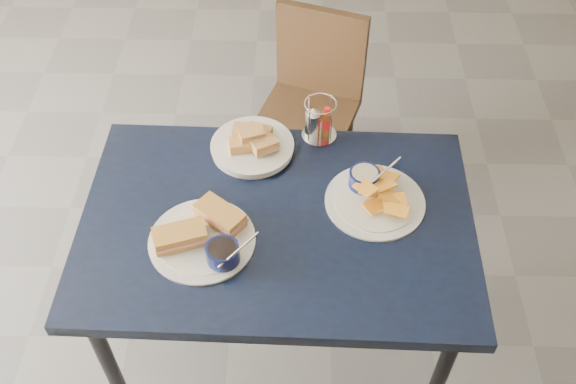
{
  "coord_description": "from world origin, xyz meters",
  "views": [
    {
      "loc": [
        0.24,
        -1.16,
        2.15
      ],
      "look_at": [
        0.22,
        0.02,
        0.82
      ],
      "focal_mm": 40.0,
      "sensor_mm": 36.0,
      "label": 1
    }
  ],
  "objects_px": {
    "plantain_plate": "(372,193)",
    "bread_basket": "(252,144)",
    "condiment_caddy": "(318,122)",
    "sandwich_plate": "(205,236)",
    "dining_table": "(277,235)",
    "chair_far": "(307,91)"
  },
  "relations": [
    {
      "from": "chair_far",
      "to": "plantain_plate",
      "type": "distance_m",
      "value": 0.91
    },
    {
      "from": "sandwich_plate",
      "to": "plantain_plate",
      "type": "distance_m",
      "value": 0.49
    },
    {
      "from": "sandwich_plate",
      "to": "bread_basket",
      "type": "relative_size",
      "value": 1.23
    },
    {
      "from": "dining_table",
      "to": "sandwich_plate",
      "type": "height_order",
      "value": "sandwich_plate"
    },
    {
      "from": "bread_basket",
      "to": "condiment_caddy",
      "type": "relative_size",
      "value": 1.86
    },
    {
      "from": "plantain_plate",
      "to": "condiment_caddy",
      "type": "relative_size",
      "value": 2.12
    },
    {
      "from": "dining_table",
      "to": "bread_basket",
      "type": "distance_m",
      "value": 0.3
    },
    {
      "from": "plantain_plate",
      "to": "bread_basket",
      "type": "xyz_separation_m",
      "value": [
        -0.36,
        0.19,
        0.01
      ]
    },
    {
      "from": "plantain_plate",
      "to": "dining_table",
      "type": "bearing_deg",
      "value": -162.49
    },
    {
      "from": "sandwich_plate",
      "to": "bread_basket",
      "type": "bearing_deg",
      "value": 73.27
    },
    {
      "from": "plantain_plate",
      "to": "bread_basket",
      "type": "relative_size",
      "value": 1.14
    },
    {
      "from": "sandwich_plate",
      "to": "plantain_plate",
      "type": "bearing_deg",
      "value": 19.95
    },
    {
      "from": "sandwich_plate",
      "to": "plantain_plate",
      "type": "relative_size",
      "value": 1.08
    },
    {
      "from": "dining_table",
      "to": "plantain_plate",
      "type": "xyz_separation_m",
      "value": [
        0.27,
        0.09,
        0.09
      ]
    },
    {
      "from": "chair_far",
      "to": "sandwich_plate",
      "type": "xyz_separation_m",
      "value": [
        -0.28,
        -1.0,
        0.32
      ]
    },
    {
      "from": "dining_table",
      "to": "chair_far",
      "type": "height_order",
      "value": "chair_far"
    },
    {
      "from": "dining_table",
      "to": "bread_basket",
      "type": "relative_size",
      "value": 4.45
    },
    {
      "from": "sandwich_plate",
      "to": "bread_basket",
      "type": "height_order",
      "value": "sandwich_plate"
    },
    {
      "from": "dining_table",
      "to": "plantain_plate",
      "type": "relative_size",
      "value": 3.9
    },
    {
      "from": "chair_far",
      "to": "sandwich_plate",
      "type": "bearing_deg",
      "value": -105.65
    },
    {
      "from": "bread_basket",
      "to": "condiment_caddy",
      "type": "height_order",
      "value": "condiment_caddy"
    },
    {
      "from": "plantain_plate",
      "to": "chair_far",
      "type": "bearing_deg",
      "value": 102.36
    }
  ]
}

